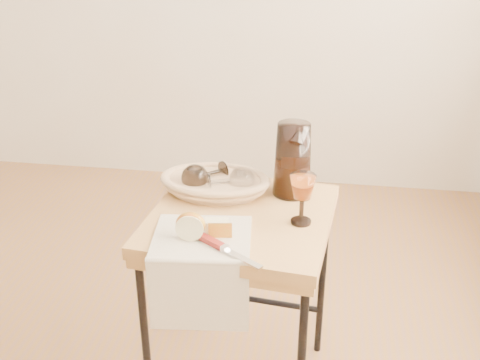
% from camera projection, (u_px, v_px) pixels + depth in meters
% --- Properties ---
extents(side_table, '(0.57, 0.57, 0.66)m').
position_uv_depth(side_table, '(241.00, 305.00, 1.87)').
color(side_table, brown).
rests_on(side_table, floor).
extents(tea_towel, '(0.29, 0.27, 0.01)m').
position_uv_depth(tea_towel, '(202.00, 237.00, 1.60)').
color(tea_towel, white).
rests_on(tea_towel, side_table).
extents(bread_basket, '(0.31, 0.22, 0.05)m').
position_uv_depth(bread_basket, '(215.00, 185.00, 1.84)').
color(bread_basket, tan).
rests_on(bread_basket, side_table).
extents(goblet_lying_a, '(0.16, 0.16, 0.09)m').
position_uv_depth(goblet_lying_a, '(207.00, 174.00, 1.84)').
color(goblet_lying_a, '#372B20').
rests_on(goblet_lying_a, bread_basket).
extents(goblet_lying_b, '(0.15, 0.12, 0.08)m').
position_uv_depth(goblet_lying_b, '(228.00, 181.00, 1.81)').
color(goblet_lying_b, white).
rests_on(goblet_lying_b, bread_basket).
extents(pitcher, '(0.22, 0.28, 0.27)m').
position_uv_depth(pitcher, '(293.00, 159.00, 1.80)').
color(pitcher, black).
rests_on(pitcher, side_table).
extents(wine_goblet, '(0.08, 0.08, 0.15)m').
position_uv_depth(wine_goblet, '(302.00, 199.00, 1.64)').
color(wine_goblet, white).
rests_on(wine_goblet, side_table).
extents(apple_half, '(0.09, 0.05, 0.08)m').
position_uv_depth(apple_half, '(191.00, 225.00, 1.58)').
color(apple_half, red).
rests_on(apple_half, tea_towel).
extents(apple_wedge, '(0.07, 0.04, 0.04)m').
position_uv_depth(apple_wedge, '(217.00, 227.00, 1.60)').
color(apple_wedge, '#F5EBB4').
rests_on(apple_wedge, tea_towel).
extents(table_knife, '(0.19, 0.14, 0.02)m').
position_uv_depth(table_knife, '(227.00, 250.00, 1.52)').
color(table_knife, silver).
rests_on(table_knife, tea_towel).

